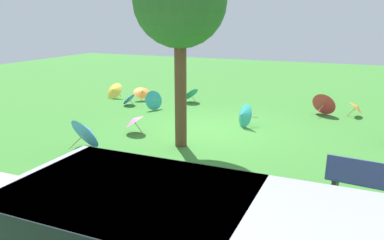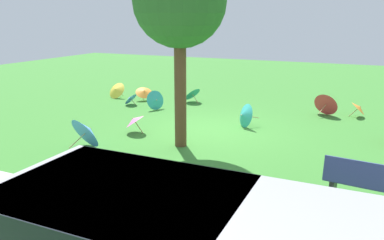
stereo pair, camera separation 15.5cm
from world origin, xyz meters
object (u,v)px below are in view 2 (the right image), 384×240
Objects in this scene: parasol_blue_0 at (88,131)px; parasol_blue_1 at (130,98)px; park_bench at (371,184)px; parasol_orange_1 at (359,108)px; parasol_pink_0 at (134,120)px; parasol_orange_0 at (144,92)px; parasol_teal_1 at (244,115)px; shade_tree at (180,3)px; parasol_teal_2 at (156,100)px; parasol_yellow_0 at (116,90)px; parasol_teal_3 at (192,93)px; parasol_red_1 at (327,103)px.

parasol_blue_0 is 1.90× the size of parasol_blue_1.
parasol_orange_1 is at bearing -86.91° from park_bench.
parasol_orange_0 is at bearing -62.45° from parasol_pink_0.
parasol_orange_0 is 8.12m from parasol_orange_1.
parasol_pink_0 is 0.96× the size of parasol_teal_1.
parasol_teal_1 is at bearing -112.61° from shade_tree.
parasol_blue_0 is at bearing 77.04° from parasol_pink_0.
parasol_orange_0 reaches higher than parasol_blue_1.
parasol_blue_0 reaches higher than parasol_pink_0.
shade_tree is 6.59× the size of parasol_pink_0.
shade_tree reaches higher than parasol_pink_0.
parasol_blue_0 is at bearing 107.07° from parasol_orange_0.
parasol_teal_1 is 3.78m from parasol_teal_2.
parasol_orange_1 is (-9.45, -0.71, -0.01)m from parasol_yellow_0.
parasol_teal_3 is at bearing -91.51° from parasol_blue_0.
parasol_blue_0 is at bearing 118.74° from parasol_yellow_0.
parasol_pink_0 reaches higher than parasol_blue_1.
shade_tree is 5.10× the size of parasol_red_1.
parasol_teal_2 is at bearing -83.39° from parasol_blue_0.
parasol_blue_1 is at bearing 85.57° from parasol_orange_0.
park_bench is 1.96× the size of parasol_teal_3.
parasol_red_1 is 1.14× the size of parasol_teal_3.
parasol_teal_2 is at bearing -51.71° from shade_tree.
parasol_orange_0 is 1.29× the size of parasol_pink_0.
shade_tree is 6.29× the size of parasol_teal_2.
parasol_teal_3 is (-3.27, -0.53, 0.02)m from parasol_yellow_0.
parasol_yellow_0 is 1.10× the size of parasol_teal_1.
parasol_blue_0 is 1.14× the size of parasol_red_1.
parasol_blue_0 is 1.14× the size of parasol_orange_0.
parasol_yellow_0 is at bearing 3.81° from parasol_red_1.
parasol_teal_3 is (2.97, -2.65, -0.01)m from parasol_teal_1.
parasol_teal_1 reaches higher than parasol_pink_0.
parasol_teal_2 is 1.16× the size of parasol_orange_1.
park_bench reaches higher than parasol_teal_2.
parasol_blue_1 is 8.33m from parasol_orange_1.
park_bench is 8.88m from parasol_teal_2.
parasol_yellow_0 is 1.10× the size of parasol_teal_2.
parasol_red_1 is at bearing -136.95° from parasol_pink_0.
parasol_red_1 is (-2.17, -2.69, 0.04)m from parasol_teal_1.
parasol_blue_0 is (2.13, 1.14, -3.20)m from shade_tree.
parasol_teal_1 is 1.15× the size of parasol_orange_1.
parasol_red_1 is (-7.13, -1.46, 0.15)m from parasol_blue_1.
parasol_orange_1 is (-6.34, -6.38, -0.12)m from parasol_blue_0.
parasol_blue_0 is 1.41× the size of parasol_teal_1.
park_bench reaches higher than parasol_orange_0.
parasol_orange_1 is at bearing -168.85° from parasol_blue_1.
parasol_teal_1 is at bearing 41.43° from parasol_orange_1.
parasol_yellow_0 reaches higher than parasol_orange_1.
park_bench is 2.89× the size of parasol_blue_1.
parasol_blue_1 is 0.68× the size of parasol_teal_3.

